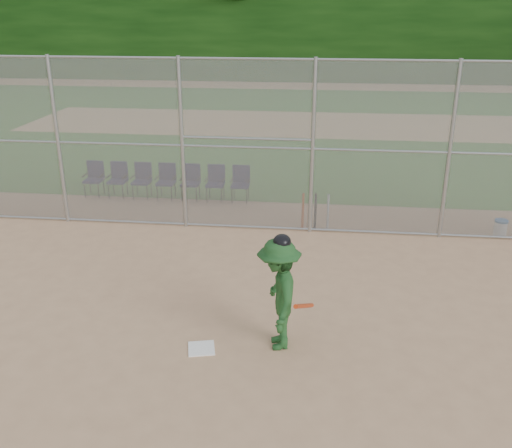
# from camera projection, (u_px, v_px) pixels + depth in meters

# --- Properties ---
(ground) EXTENTS (100.00, 100.00, 0.00)m
(ground) POSITION_uv_depth(u_px,v_px,m) (238.00, 345.00, 9.03)
(ground) COLOR tan
(ground) RESTS_ON ground
(grass_strip) EXTENTS (100.00, 100.00, 0.00)m
(grass_strip) POSITION_uv_depth(u_px,v_px,m) (295.00, 124.00, 25.71)
(grass_strip) COLOR #255D1C
(grass_strip) RESTS_ON ground
(dirt_patch_far) EXTENTS (24.00, 24.00, 0.00)m
(dirt_patch_far) POSITION_uv_depth(u_px,v_px,m) (295.00, 124.00, 25.71)
(dirt_patch_far) COLOR tan
(dirt_patch_far) RESTS_ON ground
(backstop_fence) EXTENTS (16.09, 0.09, 4.00)m
(backstop_fence) POSITION_uv_depth(u_px,v_px,m) (268.00, 145.00, 12.92)
(backstop_fence) COLOR gray
(backstop_fence) RESTS_ON ground
(home_plate) EXTENTS (0.49, 0.49, 0.02)m
(home_plate) POSITION_uv_depth(u_px,v_px,m) (201.00, 348.00, 8.93)
(home_plate) COLOR white
(home_plate) RESTS_ON ground
(batter_at_plate) EXTENTS (0.98, 1.42, 1.89)m
(batter_at_plate) POSITION_uv_depth(u_px,v_px,m) (279.00, 294.00, 8.71)
(batter_at_plate) COLOR #1E4C20
(batter_at_plate) RESTS_ON ground
(water_cooler) EXTENTS (0.31, 0.31, 0.39)m
(water_cooler) POSITION_uv_depth(u_px,v_px,m) (501.00, 228.00, 13.23)
(water_cooler) COLOR white
(water_cooler) RESTS_ON ground
(spare_bats) EXTENTS (0.66, 0.32, 0.84)m
(spare_bats) POSITION_uv_depth(u_px,v_px,m) (315.00, 211.00, 13.64)
(spare_bats) COLOR #D84C14
(spare_bats) RESTS_ON ground
(chair_0) EXTENTS (0.54, 0.52, 0.96)m
(chair_0) POSITION_uv_depth(u_px,v_px,m) (93.00, 180.00, 15.88)
(chair_0) COLOR #0F1139
(chair_0) RESTS_ON ground
(chair_1) EXTENTS (0.54, 0.52, 0.96)m
(chair_1) POSITION_uv_depth(u_px,v_px,m) (117.00, 180.00, 15.81)
(chair_1) COLOR #0F1139
(chair_1) RESTS_ON ground
(chair_2) EXTENTS (0.54, 0.52, 0.96)m
(chair_2) POSITION_uv_depth(u_px,v_px,m) (141.00, 181.00, 15.73)
(chair_2) COLOR #0F1139
(chair_2) RESTS_ON ground
(chair_3) EXTENTS (0.54, 0.52, 0.96)m
(chair_3) POSITION_uv_depth(u_px,v_px,m) (166.00, 182.00, 15.66)
(chair_3) COLOR #0F1139
(chair_3) RESTS_ON ground
(chair_4) EXTENTS (0.54, 0.52, 0.96)m
(chair_4) POSITION_uv_depth(u_px,v_px,m) (190.00, 183.00, 15.59)
(chair_4) COLOR #0F1139
(chair_4) RESTS_ON ground
(chair_5) EXTENTS (0.54, 0.52, 0.96)m
(chair_5) POSITION_uv_depth(u_px,v_px,m) (215.00, 184.00, 15.51)
(chair_5) COLOR #0F1139
(chair_5) RESTS_ON ground
(chair_6) EXTENTS (0.54, 0.52, 0.96)m
(chair_6) POSITION_uv_depth(u_px,v_px,m) (240.00, 184.00, 15.44)
(chair_6) COLOR #0F1139
(chair_6) RESTS_ON ground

